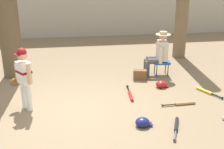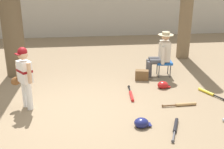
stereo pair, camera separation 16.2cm
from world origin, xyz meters
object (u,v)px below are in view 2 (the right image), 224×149
Objects in this scene: seated_spectator at (161,53)px; batting_helmet_navy at (142,123)px; young_ballplayer at (24,74)px; handbag_beside_stool at (142,75)px; batting_helmet_red at (163,85)px; bat_yellow_trainer at (208,93)px; bat_black_composite at (175,127)px; bat_wood_tan at (183,104)px; folding_stool at (164,63)px; bat_red_barrel at (131,95)px.

batting_helmet_navy is at bearing -112.40° from seated_spectator.
young_ballplayer reaches higher than seated_spectator.
batting_helmet_red is at bearing -56.89° from handbag_beside_stool.
bat_black_composite is (-1.25, -1.40, 0.00)m from bat_yellow_trainer.
seated_spectator is at bearing 90.05° from bat_wood_tan.
seated_spectator reaches higher than bat_black_composite.
seated_spectator reaches higher than bat_wood_tan.
young_ballplayer reaches higher than folding_stool.
seated_spectator reaches higher than folding_stool.
young_ballplayer is at bearing 174.55° from bat_wood_tan.
seated_spectator is 1.71m from bat_red_barrel.
folding_stool is 1.86m from bat_wood_tan.
batting_helmet_red is at bearing -106.90° from folding_stool.
handbag_beside_stool is at bearing 123.11° from batting_helmet_red.
seated_spectator is 1.60× the size of bat_wood_tan.
folding_stool is at bearing 47.89° from bat_red_barrel.
bat_black_composite is (-0.46, -2.72, -0.61)m from seated_spectator.
bat_wood_tan is (0.55, -1.60, -0.10)m from handbag_beside_stool.
folding_stool is 2.83m from batting_helmet_navy.
young_ballplayer is at bearing -155.65° from folding_stool.
batting_helmet_red is at bearing 24.58° from bat_red_barrel.
seated_spectator is (-0.10, 0.01, 0.28)m from folding_stool.
handbag_beside_stool reaches higher than batting_helmet_red.
bat_red_barrel is at bearing -155.42° from batting_helmet_red.
young_ballplayer reaches higher than bat_yellow_trainer.
folding_stool is 1.41× the size of batting_helmet_red.
bat_red_barrel is 1.34m from batting_helmet_navy.
bat_wood_tan is at bearing -31.01° from bat_red_barrel.
handbag_beside_stool is 1.07× the size of batting_helmet_navy.
bat_yellow_trainer is at bearing 48.33° from bat_black_composite.
bat_red_barrel is (-1.01, -1.23, -0.61)m from seated_spectator.
bat_red_barrel is at bearing -129.26° from seated_spectator.
batting_helmet_navy reaches higher than batting_helmet_red.
folding_stool is 1.68m from bat_red_barrel.
batting_helmet_red is (3.11, 0.69, -0.67)m from young_ballplayer.
bat_black_composite is at bearing -131.67° from bat_yellow_trainer.
folding_stool is at bearing 78.28° from bat_black_composite.
seated_spectator is 3.78× the size of batting_helmet_navy.
batting_helmet_navy is (-0.51, -2.33, -0.05)m from handbag_beside_stool.
seated_spectator reaches higher than batting_helmet_navy.
batting_helmet_navy is (-0.60, 0.14, 0.05)m from bat_black_composite.
batting_helmet_navy reaches higher than bat_black_composite.
bat_wood_tan is 1.09× the size of bat_yellow_trainer.
batting_helmet_red reaches higher than bat_yellow_trainer.
folding_stool reaches higher than batting_helmet_navy.
bat_black_composite is 2.34× the size of batting_helmet_navy.
bat_wood_tan is (-0.10, -1.83, -0.33)m from folding_stool.
batting_helmet_navy is at bearing -102.42° from handbag_beside_stool.
young_ballplayer reaches higher than handbag_beside_stool.
bat_wood_tan is 0.99m from bat_black_composite.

